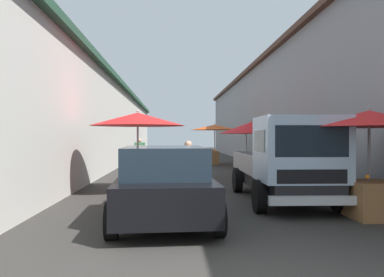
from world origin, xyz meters
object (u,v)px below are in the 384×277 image
object	(u,v)px
vendor_by_crates	(140,150)
fruit_stall_near_left	(246,133)
fruit_stall_mid_lane	(214,131)
vendor_in_shade	(188,165)
hatchback_car	(164,183)
fruit_stall_far_right	(369,135)
fruit_stall_far_left	(138,126)
fruit_stall_near_right	(254,131)
delivery_truck	(290,162)

from	to	relation	value
vendor_by_crates	fruit_stall_near_left	bearing A→B (deg)	-102.03
fruit_stall_mid_lane	vendor_in_shade	size ratio (longest dim) A/B	1.88
fruit_stall_near_left	hatchback_car	world-z (taller)	fruit_stall_near_left
fruit_stall_mid_lane	vendor_by_crates	xyz separation A→B (m)	(-1.50, 4.38, -1.09)
fruit_stall_far_right	hatchback_car	size ratio (longest dim) A/B	0.63
hatchback_car	fruit_stall_mid_lane	bearing A→B (deg)	-10.02
hatchback_car	vendor_by_crates	world-z (taller)	vendor_by_crates
fruit_stall_far_left	vendor_by_crates	world-z (taller)	fruit_stall_far_left
fruit_stall_mid_lane	fruit_stall_far_right	xyz separation A→B (m)	(-15.29, -1.49, -0.30)
fruit_stall_mid_lane	hatchback_car	size ratio (longest dim) A/B	0.73
fruit_stall_near_right	vendor_by_crates	distance (m)	8.64
fruit_stall_near_right	fruit_stall_far_left	bearing A→B (deg)	128.82
fruit_stall_far_left	delivery_truck	xyz separation A→B (m)	(-2.31, -3.74, -0.93)
fruit_stall_mid_lane	vendor_by_crates	world-z (taller)	fruit_stall_mid_lane
fruit_stall_mid_lane	vendor_by_crates	size ratio (longest dim) A/B	1.87
delivery_truck	vendor_in_shade	size ratio (longest dim) A/B	3.22
fruit_stall_far_left	vendor_in_shade	bearing A→B (deg)	-116.06
fruit_stall_far_right	vendor_in_shade	world-z (taller)	fruit_stall_far_right
fruit_stall_near_right	fruit_stall_far_right	distance (m)	6.83
fruit_stall_near_right	vendor_in_shade	world-z (taller)	fruit_stall_near_right
fruit_stall_mid_lane	fruit_stall_far_left	size ratio (longest dim) A/B	1.05
fruit_stall_far_left	vendor_in_shade	size ratio (longest dim) A/B	1.79
fruit_stall_near_left	fruit_stall_mid_lane	xyz separation A→B (m)	(2.73, 1.41, 0.10)
fruit_stall_far_right	vendor_by_crates	distance (m)	15.00
fruit_stall_far_left	vendor_in_shade	xyz separation A→B (m)	(-0.69, -1.42, -1.09)
fruit_stall_mid_lane	fruit_stall_far_left	world-z (taller)	fruit_stall_mid_lane
fruit_stall_near_left	fruit_stall_far_left	distance (m)	10.36
fruit_stall_far_right	vendor_by_crates	size ratio (longest dim) A/B	1.61
fruit_stall_near_left	fruit_stall_near_right	xyz separation A→B (m)	(-5.78, 0.84, -0.01)
fruit_stall_far_right	fruit_stall_far_left	bearing A→B (deg)	55.50
fruit_stall_near_right	fruit_stall_far_left	xyz separation A→B (m)	(-3.31, 4.12, 0.11)
fruit_stall_near_right	delivery_truck	world-z (taller)	fruit_stall_near_right
hatchback_car	fruit_stall_near_right	bearing A→B (deg)	-25.45
fruit_stall_near_left	fruit_stall_far_left	bearing A→B (deg)	151.43
fruit_stall_far_right	delivery_truck	bearing A→B (deg)	48.17
hatchback_car	vendor_by_crates	xyz separation A→B (m)	(13.95, 1.65, 0.15)
hatchback_car	delivery_truck	size ratio (longest dim) A/B	0.80
fruit_stall_near_left	vendor_in_shade	xyz separation A→B (m)	(-9.79, 3.53, -1.00)
fruit_stall_near_left	fruit_stall_near_right	bearing A→B (deg)	171.77
fruit_stall_near_right	delivery_truck	xyz separation A→B (m)	(-5.62, 0.37, -0.82)
fruit_stall_near_left	fruit_stall_mid_lane	bearing A→B (deg)	27.26
fruit_stall_mid_lane	vendor_by_crates	distance (m)	4.75
fruit_stall_far_right	delivery_truck	size ratio (longest dim) A/B	0.50
fruit_stall_mid_lane	fruit_stall_near_left	bearing A→B (deg)	-152.74
fruit_stall_far_left	fruit_stall_near_left	bearing A→B (deg)	-28.57
fruit_stall_near_left	fruit_stall_far_right	distance (m)	12.55
hatchback_car	vendor_by_crates	distance (m)	14.05
fruit_stall_near_left	vendor_by_crates	size ratio (longest dim) A/B	1.81
fruit_stall_near_left	delivery_truck	distance (m)	11.49
fruit_stall_far_right	fruit_stall_far_left	xyz separation A→B (m)	(3.46, 5.03, 0.30)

